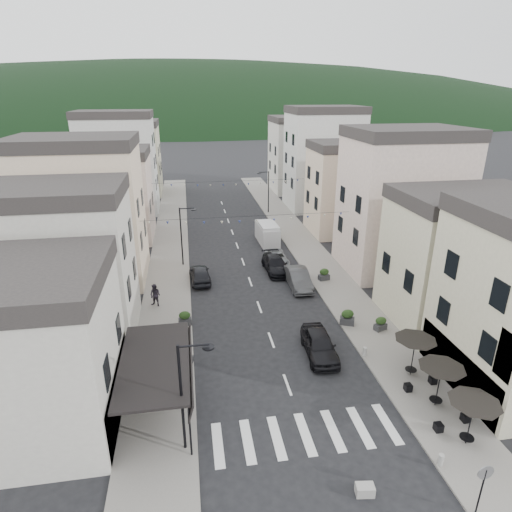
{
  "coord_description": "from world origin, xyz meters",
  "views": [
    {
      "loc": [
        -5.28,
        -14.56,
        16.55
      ],
      "look_at": [
        0.14,
        18.53,
        3.5
      ],
      "focal_mm": 30.0,
      "sensor_mm": 36.0,
      "label": 1
    }
  ],
  "objects_px": {
    "parked_car_d": "(276,264)",
    "parked_car_e": "(200,274)",
    "parked_car_a": "(319,344)",
    "pedestrian_b": "(155,295)",
    "pedestrian_a": "(161,363)",
    "parked_car_c": "(277,258)",
    "delivery_van": "(267,233)",
    "parked_car_b": "(298,279)"
  },
  "relations": [
    {
      "from": "parked_car_d",
      "to": "parked_car_e",
      "type": "distance_m",
      "value": 7.45
    },
    {
      "from": "parked_car_a",
      "to": "pedestrian_b",
      "type": "distance_m",
      "value": 14.09
    },
    {
      "from": "parked_car_a",
      "to": "pedestrian_a",
      "type": "height_order",
      "value": "pedestrian_a"
    },
    {
      "from": "parked_car_a",
      "to": "parked_car_e",
      "type": "distance_m",
      "value": 15.04
    },
    {
      "from": "parked_car_e",
      "to": "parked_car_d",
      "type": "bearing_deg",
      "value": -174.11
    },
    {
      "from": "parked_car_e",
      "to": "pedestrian_b",
      "type": "xyz_separation_m",
      "value": [
        -3.75,
        -4.45,
        0.31
      ]
    },
    {
      "from": "parked_car_c",
      "to": "delivery_van",
      "type": "bearing_deg",
      "value": 87.45
    },
    {
      "from": "parked_car_b",
      "to": "pedestrian_b",
      "type": "bearing_deg",
      "value": -170.68
    },
    {
      "from": "parked_car_b",
      "to": "delivery_van",
      "type": "height_order",
      "value": "delivery_van"
    },
    {
      "from": "parked_car_c",
      "to": "pedestrian_a",
      "type": "bearing_deg",
      "value": -122.87
    },
    {
      "from": "parked_car_b",
      "to": "delivery_van",
      "type": "xyz_separation_m",
      "value": [
        -0.51,
        12.23,
        0.36
      ]
    },
    {
      "from": "parked_car_d",
      "to": "parked_car_c",
      "type": "bearing_deg",
      "value": 72.57
    },
    {
      "from": "parked_car_e",
      "to": "delivery_van",
      "type": "xyz_separation_m",
      "value": [
        8.16,
        9.65,
        0.42
      ]
    },
    {
      "from": "pedestrian_b",
      "to": "parked_car_e",
      "type": "bearing_deg",
      "value": 78.05
    },
    {
      "from": "parked_car_c",
      "to": "delivery_van",
      "type": "xyz_separation_m",
      "value": [
        0.25,
        6.48,
        0.56
      ]
    },
    {
      "from": "parked_car_c",
      "to": "pedestrian_b",
      "type": "bearing_deg",
      "value": -147.13
    },
    {
      "from": "parked_car_d",
      "to": "parked_car_a",
      "type": "bearing_deg",
      "value": -92.1
    },
    {
      "from": "pedestrian_b",
      "to": "parked_car_c",
      "type": "bearing_deg",
      "value": 61.39
    },
    {
      "from": "parked_car_d",
      "to": "pedestrian_a",
      "type": "bearing_deg",
      "value": -126.59
    },
    {
      "from": "parked_car_e",
      "to": "parked_car_a",
      "type": "bearing_deg",
      "value": 116.0
    },
    {
      "from": "parked_car_d",
      "to": "delivery_van",
      "type": "height_order",
      "value": "delivery_van"
    },
    {
      "from": "delivery_van",
      "to": "pedestrian_b",
      "type": "relative_size",
      "value": 2.67
    },
    {
      "from": "parked_car_a",
      "to": "pedestrian_b",
      "type": "relative_size",
      "value": 2.51
    },
    {
      "from": "parked_car_c",
      "to": "delivery_van",
      "type": "relative_size",
      "value": 0.87
    },
    {
      "from": "parked_car_d",
      "to": "pedestrian_b",
      "type": "distance_m",
      "value": 12.46
    },
    {
      "from": "parked_car_d",
      "to": "pedestrian_a",
      "type": "distance_m",
      "value": 18.18
    },
    {
      "from": "parked_car_a",
      "to": "pedestrian_b",
      "type": "xyz_separation_m",
      "value": [
        -11.11,
        8.67,
        0.26
      ]
    },
    {
      "from": "pedestrian_b",
      "to": "parked_car_d",
      "type": "bearing_deg",
      "value": 55.12
    },
    {
      "from": "parked_car_b",
      "to": "parked_car_c",
      "type": "bearing_deg",
      "value": 98.35
    },
    {
      "from": "delivery_van",
      "to": "parked_car_a",
      "type": "bearing_deg",
      "value": -93.87
    },
    {
      "from": "parked_car_c",
      "to": "pedestrian_a",
      "type": "xyz_separation_m",
      "value": [
        -10.84,
        -16.96,
        0.41
      ]
    },
    {
      "from": "parked_car_b",
      "to": "delivery_van",
      "type": "bearing_deg",
      "value": 93.15
    },
    {
      "from": "parked_car_c",
      "to": "parked_car_e",
      "type": "xyz_separation_m",
      "value": [
        -7.9,
        -3.17,
        0.14
      ]
    },
    {
      "from": "parked_car_b",
      "to": "pedestrian_b",
      "type": "relative_size",
      "value": 2.59
    },
    {
      "from": "parked_car_a",
      "to": "parked_car_d",
      "type": "height_order",
      "value": "parked_car_a"
    },
    {
      "from": "parked_car_a",
      "to": "pedestrian_a",
      "type": "bearing_deg",
      "value": -173.05
    },
    {
      "from": "pedestrian_a",
      "to": "parked_car_a",
      "type": "bearing_deg",
      "value": -9.96
    },
    {
      "from": "parked_car_b",
      "to": "parked_car_e",
      "type": "height_order",
      "value": "parked_car_b"
    },
    {
      "from": "parked_car_e",
      "to": "pedestrian_a",
      "type": "relative_size",
      "value": 2.45
    },
    {
      "from": "parked_car_e",
      "to": "pedestrian_a",
      "type": "xyz_separation_m",
      "value": [
        -2.93,
        -13.79,
        0.27
      ]
    },
    {
      "from": "parked_car_b",
      "to": "pedestrian_a",
      "type": "relative_size",
      "value": 2.71
    },
    {
      "from": "pedestrian_a",
      "to": "delivery_van",
      "type": "bearing_deg",
      "value": 50.95
    }
  ]
}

